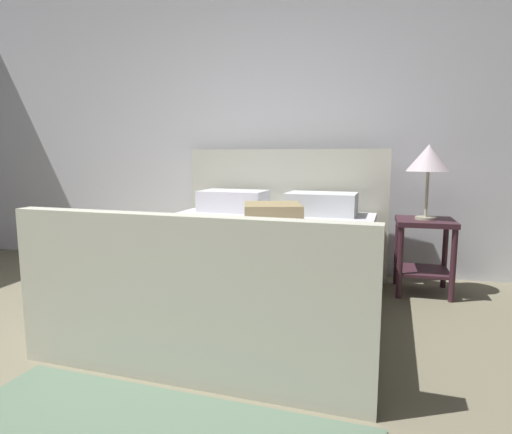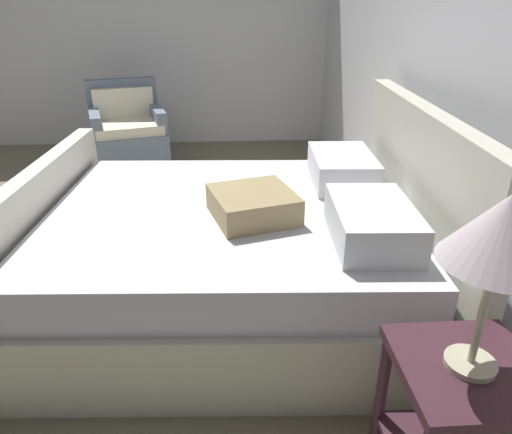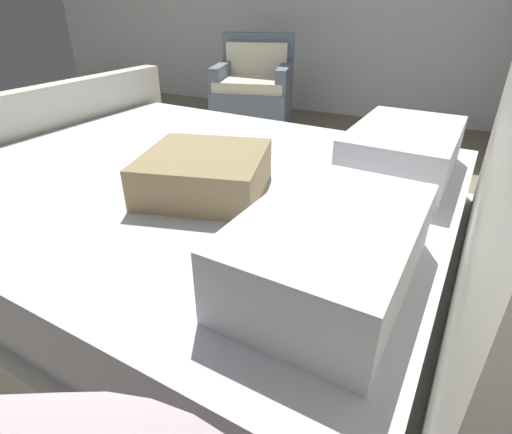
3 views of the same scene
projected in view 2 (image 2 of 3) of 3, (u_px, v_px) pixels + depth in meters
The scene contains 6 objects.
wall_back at pixel (444, 48), 2.68m from camera, with size 6.16×0.12×2.78m, color silver.
wall_side_left at pixel (77, 24), 5.29m from camera, with size 0.12×5.93×2.78m, color silver.
bed at pixel (236, 250), 2.63m from camera, with size 1.94×2.25×1.16m.
nightstand_right at pixel (458, 410), 1.54m from camera, with size 0.44×0.44×0.60m.
table_lamp_right at pixel (504, 233), 1.26m from camera, with size 0.33×0.33×0.59m.
armchair at pixel (129, 136), 4.85m from camera, with size 0.90×0.90×0.90m.
Camera 2 is at (2.77, 1.69, 1.65)m, focal length 32.35 mm.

